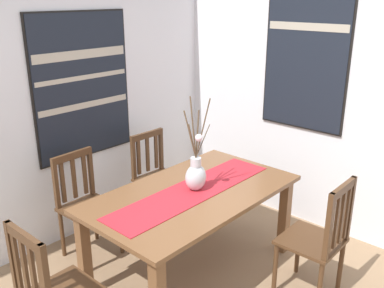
{
  "coord_description": "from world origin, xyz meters",
  "views": [
    {
      "loc": [
        -1.85,
        -1.48,
        2.19
      ],
      "look_at": [
        0.53,
        0.68,
        1.06
      ],
      "focal_mm": 39.99,
      "sensor_mm": 36.0,
      "label": 1
    }
  ],
  "objects": [
    {
      "name": "painting_on_back_wall",
      "position": [
        0.29,
        1.79,
        1.41
      ],
      "size": [
        0.99,
        0.05,
        1.3
      ],
      "color": "black"
    },
    {
      "name": "chair_0",
      "position": [
        0.79,
        -0.34,
        0.5
      ],
      "size": [
        0.43,
        0.43,
        0.97
      ],
      "color": "#4C301C",
      "rests_on": "ground_plane"
    },
    {
      "name": "wall_back",
      "position": [
        0.0,
        1.86,
        1.35
      ],
      "size": [
        6.4,
        0.12,
        2.7
      ],
      "primitive_type": "cube",
      "color": "silver",
      "rests_on": "ground_plane"
    },
    {
      "name": "centerpiece_vase",
      "position": [
        0.44,
        0.56,
        0.87
      ],
      "size": [
        0.18,
        0.2,
        0.75
      ],
      "color": "silver",
      "rests_on": "dining_table"
    },
    {
      "name": "painting_on_side_wall",
      "position": [
        1.79,
        0.42,
        1.6
      ],
      "size": [
        0.05,
        0.84,
        1.27
      ],
      "color": "black"
    },
    {
      "name": "chair_1",
      "position": [
        -0.02,
        1.43,
        0.48
      ],
      "size": [
        0.44,
        0.44,
        0.92
      ],
      "color": "#4C301C",
      "rests_on": "ground_plane"
    },
    {
      "name": "dining_table",
      "position": [
        0.4,
        0.56,
        0.63
      ],
      "size": [
        1.69,
        0.96,
        0.73
      ],
      "color": "brown",
      "rests_on": "ground_plane"
    },
    {
      "name": "chair_2",
      "position": [
        0.81,
        1.41,
        0.48
      ],
      "size": [
        0.43,
        0.43,
        0.91
      ],
      "color": "#4C301C",
      "rests_on": "ground_plane"
    },
    {
      "name": "table_runner",
      "position": [
        0.4,
        0.56,
        0.73
      ],
      "size": [
        1.55,
        0.36,
        0.01
      ],
      "primitive_type": "cube",
      "color": "#B7232D",
      "rests_on": "dining_table"
    },
    {
      "name": "wall_side",
      "position": [
        1.86,
        0.0,
        1.35
      ],
      "size": [
        0.12,
        6.4,
        2.7
      ],
      "primitive_type": "cube",
      "color": "silver",
      "rests_on": "ground_plane"
    }
  ]
}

